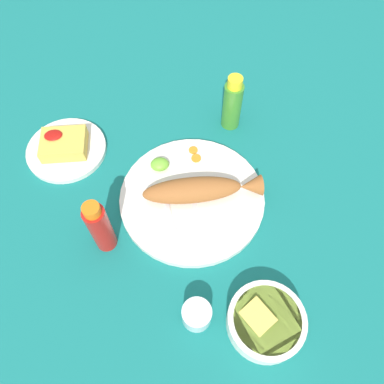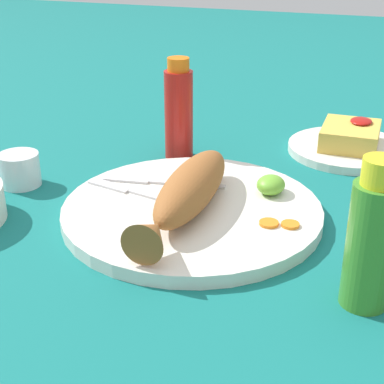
% 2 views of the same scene
% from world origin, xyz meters
% --- Properties ---
extents(ground_plane, '(4.00, 4.00, 0.00)m').
position_xyz_m(ground_plane, '(0.00, 0.00, 0.00)').
color(ground_plane, '#146B66').
extents(main_plate, '(0.36, 0.36, 0.02)m').
position_xyz_m(main_plate, '(0.00, 0.00, 0.01)').
color(main_plate, silver).
rests_on(main_plate, ground_plane).
extents(fried_fish, '(0.29, 0.07, 0.06)m').
position_xyz_m(fried_fish, '(-0.02, -0.00, 0.05)').
color(fried_fish, '#935628').
rests_on(fried_fish, main_plate).
extents(fork_near, '(0.05, 0.18, 0.00)m').
position_xyz_m(fork_near, '(0.01, 0.09, 0.02)').
color(fork_near, silver).
rests_on(fork_near, main_plate).
extents(fork_far, '(0.04, 0.18, 0.00)m').
position_xyz_m(fork_far, '(0.05, 0.08, 0.02)').
color(fork_far, silver).
rests_on(fork_far, main_plate).
extents(carrot_slice_near, '(0.03, 0.03, 0.00)m').
position_xyz_m(carrot_slice_near, '(-0.02, -0.11, 0.02)').
color(carrot_slice_near, orange).
rests_on(carrot_slice_near, main_plate).
extents(carrot_slice_mid, '(0.02, 0.02, 0.00)m').
position_xyz_m(carrot_slice_mid, '(-0.01, -0.14, 0.02)').
color(carrot_slice_mid, orange).
rests_on(carrot_slice_mid, main_plate).
extents(lime_wedge_main, '(0.05, 0.04, 0.03)m').
position_xyz_m(lime_wedge_main, '(0.07, -0.09, 0.03)').
color(lime_wedge_main, '#6BB233').
rests_on(lime_wedge_main, main_plate).
extents(hot_sauce_bottle_red, '(0.05, 0.05, 0.17)m').
position_xyz_m(hot_sauce_bottle_red, '(0.21, 0.10, 0.08)').
color(hot_sauce_bottle_red, '#B21914').
rests_on(hot_sauce_bottle_red, ground_plane).
extents(hot_sauce_bottle_green, '(0.05, 0.05, 0.17)m').
position_xyz_m(hot_sauce_bottle_green, '(-0.13, -0.24, 0.08)').
color(hot_sauce_bottle_green, '#3D8428').
rests_on(hot_sauce_bottle_green, ground_plane).
extents(salt_cup, '(0.06, 0.06, 0.05)m').
position_xyz_m(salt_cup, '(0.01, 0.29, 0.02)').
color(salt_cup, silver).
rests_on(salt_cup, ground_plane).
extents(side_plate_fries, '(0.21, 0.21, 0.01)m').
position_xyz_m(side_plate_fries, '(0.32, -0.18, 0.01)').
color(side_plate_fries, silver).
rests_on(side_plate_fries, ground_plane).
extents(fries_pile, '(0.12, 0.10, 0.04)m').
position_xyz_m(fries_pile, '(0.33, -0.18, 0.03)').
color(fries_pile, gold).
rests_on(fries_pile, side_plate_fries).
extents(guacamole_bowl, '(0.16, 0.16, 0.06)m').
position_xyz_m(guacamole_bowl, '(-0.13, 0.31, 0.03)').
color(guacamole_bowl, white).
rests_on(guacamole_bowl, ground_plane).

